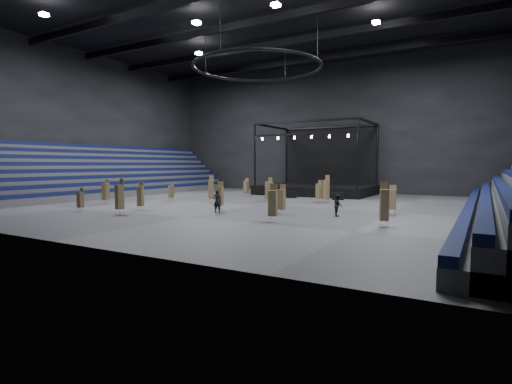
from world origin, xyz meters
The scene contains 31 objects.
floor centered at (0.00, 0.00, 0.00)m, with size 50.00×50.00×0.00m, color #4F4F51.
ceiling centered at (0.00, 0.00, 18.00)m, with size 50.00×42.00×0.20m, color black.
wall_back centered at (0.00, 21.00, 9.00)m, with size 50.00×0.20×18.00m, color black.
wall_front centered at (0.00, -21.00, 9.00)m, with size 50.00×0.20×18.00m, color black.
wall_left centered at (-25.00, 0.00, 9.00)m, with size 0.20×42.00×18.00m, color black.
bleachers_left centered at (-22.94, 0.00, 1.73)m, with size 7.20×40.00×6.40m.
stage centered at (0.00, 16.24, 1.45)m, with size 14.00×10.00×9.20m.
truss_ring centered at (0.00, 0.00, 13.00)m, with size 12.30×12.30×5.15m.
roof_girders centered at (0.00, 0.00, 17.20)m, with size 49.00×30.35×0.70m.
floodlights centered at (0.00, -4.00, 16.60)m, with size 28.60×16.60×0.25m.
flight_case_left centered at (-2.94, 8.77, 0.41)m, with size 1.23×0.61×0.82m, color black.
flight_case_mid centered at (-0.58, 9.03, 0.38)m, with size 1.15×0.58×0.77m, color black.
flight_case_right centered at (5.01, 9.08, 0.42)m, with size 1.26×0.63×0.84m, color black.
chair_stack_0 centered at (0.03, 2.32, 1.35)m, with size 0.69×0.69×2.57m.
chair_stack_1 centered at (6.72, -9.60, 1.35)m, with size 0.66×0.66×2.59m.
chair_stack_2 centered at (-6.34, -8.86, 1.24)m, with size 0.55×0.55×2.43m.
chair_stack_3 centered at (13.61, -7.89, 1.44)m, with size 0.65×0.65×2.85m.
chair_stack_4 centered at (5.25, 4.67, 1.44)m, with size 0.63×0.63×2.83m.
chair_stack_5 centered at (-13.01, -6.96, 1.28)m, with size 0.60×0.60×2.44m.
chair_stack_6 centered at (12.84, -1.45, 1.24)m, with size 0.61×0.61×2.32m.
chair_stack_7 centered at (-5.06, -0.53, 1.41)m, with size 0.64×0.64×2.79m.
chair_stack_8 centered at (-9.97, -11.99, 1.03)m, with size 0.43×0.43×1.95m.
chair_stack_9 centered at (4.20, 5.38, 1.20)m, with size 0.60×0.60×2.29m.
chair_stack_10 centered at (-5.55, -11.77, 1.43)m, with size 0.63×0.63×2.79m.
chair_stack_11 centered at (-0.61, 4.00, 1.06)m, with size 0.54×0.54×2.02m.
chair_stack_12 centered at (5.30, -5.40, 1.23)m, with size 0.47×0.47×2.37m.
chair_stack_13 centered at (-9.58, -1.45, 1.07)m, with size 0.61×0.61×1.98m.
chair_stack_14 centered at (-0.47, -5.57, 1.29)m, with size 0.61×0.61×2.44m.
chair_stack_15 centered at (-6.13, 8.01, 1.19)m, with size 0.52×0.52×2.24m.
man_center centered at (0.32, -7.03, 0.92)m, with size 0.67×0.44×1.85m, color black.
crew_member centered at (9.47, -4.28, 0.83)m, with size 0.81×0.63×1.66m, color black.
Camera 1 is at (19.01, -33.15, 3.92)m, focal length 28.00 mm.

